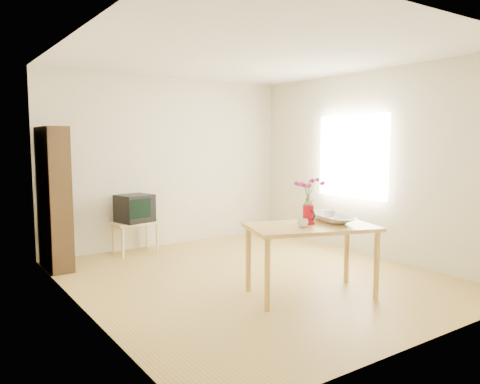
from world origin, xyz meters
TOP-DOWN VIEW (x-y plane):
  - room at (0.03, 0.00)m, footprint 4.50×4.50m
  - table at (0.10, -0.87)m, footprint 1.47×1.12m
  - tv_stand at (-0.70, 1.97)m, footprint 0.60×0.45m
  - bookshelf at (-1.85, 1.75)m, footprint 0.28×0.70m
  - pitcher at (0.12, -0.79)m, footprint 0.14×0.21m
  - flowers at (0.12, -0.79)m, footprint 0.23×0.23m
  - mug at (-0.06, -0.91)m, footprint 0.14×0.14m
  - bowl at (0.43, -0.81)m, footprint 0.62×0.62m
  - teacup_a at (0.39, -0.81)m, footprint 0.09×0.09m
  - teacup_b at (0.48, -0.79)m, footprint 0.08×0.08m
  - television at (-0.70, 1.98)m, footprint 0.54×0.51m

SIDE VIEW (x-z plane):
  - tv_stand at x=-0.70m, z-range 0.16..0.62m
  - table at x=0.10m, z-range 0.28..1.03m
  - television at x=-0.70m, z-range 0.46..0.86m
  - mug at x=-0.06m, z-range 0.75..0.84m
  - bookshelf at x=-1.85m, z-range -0.06..1.74m
  - pitcher at x=0.12m, z-range 0.74..0.95m
  - teacup_b at x=0.48m, z-range 0.90..0.97m
  - teacup_a at x=0.39m, z-range 0.90..0.97m
  - bowl at x=0.43m, z-range 0.75..1.22m
  - flowers at x=0.12m, z-range 0.94..1.27m
  - room at x=0.03m, z-range -0.95..3.55m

